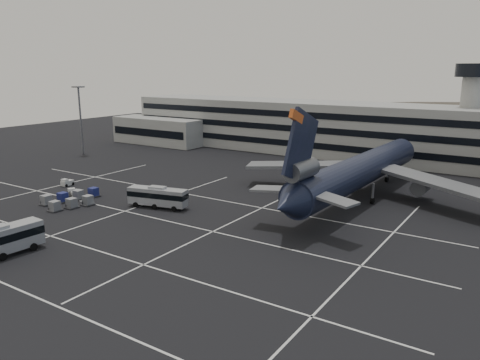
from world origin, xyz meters
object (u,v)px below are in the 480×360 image
trijet_main (359,171)px  bus_far (158,196)px  uld_cluster (71,199)px  tug_a (67,183)px

trijet_main → bus_far: bearing=-136.3°
bus_far → uld_cluster: bearing=101.4°
trijet_main → bus_far: (-26.53, -23.57, -3.24)m
uld_cluster → bus_far: bearing=25.0°
trijet_main → uld_cluster: bearing=-141.4°
bus_far → uld_cluster: 15.67m
trijet_main → tug_a: size_ratio=23.77×
tug_a → bus_far: bearing=-7.1°
bus_far → uld_cluster: size_ratio=0.90×
trijet_main → tug_a: 56.89m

